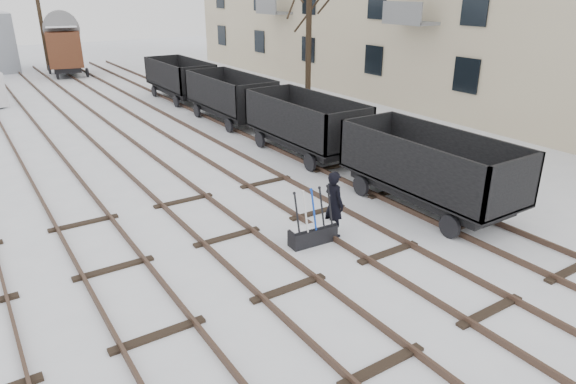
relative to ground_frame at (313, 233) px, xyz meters
name	(u,v)px	position (x,y,z in m)	size (l,w,h in m)	color
ground	(289,289)	(-1.75, -1.52, -0.28)	(120.00, 120.00, 0.00)	white
tracks	(114,142)	(-1.75, 12.16, -0.21)	(13.90, 52.00, 0.16)	black
ground_frame	(313,233)	(0.00, 0.00, 0.00)	(1.32, 0.48, 1.49)	black
worker	(334,204)	(0.75, 0.10, 0.62)	(0.66, 0.43, 1.81)	black
freight_wagon_a	(427,180)	(4.25, 0.05, 0.59)	(2.24, 5.61, 2.29)	black
freight_wagon_b	(305,133)	(4.25, 6.45, 0.59)	(2.24, 5.61, 2.29)	black
freight_wagon_c	(230,104)	(4.25, 12.85, 0.59)	(2.24, 5.61, 2.29)	black
freight_wagon_d	(180,85)	(4.25, 19.25, 0.59)	(2.24, 5.61, 2.29)	black
box_van_wagon	(64,47)	(0.57, 32.52, 1.84)	(3.34, 5.14, 3.64)	black
tree_near	(308,45)	(8.74, 12.60, 3.18)	(0.30, 0.30, 6.93)	black
tree_far_right	(40,15)	(-0.17, 36.20, 3.94)	(0.30, 0.30, 8.44)	black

